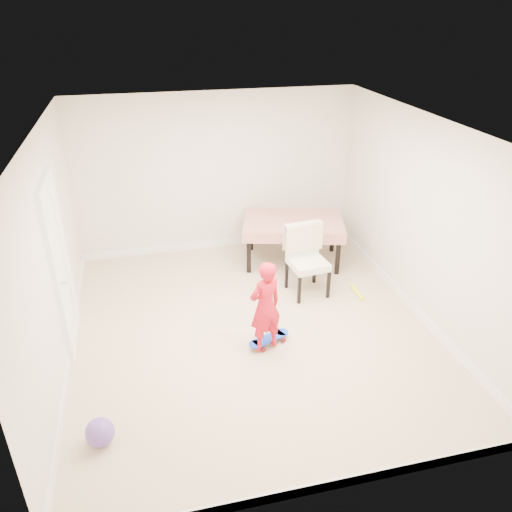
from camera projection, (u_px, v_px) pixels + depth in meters
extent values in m
plane|color=tan|center=(252.00, 328.00, 6.48)|extent=(5.00, 5.00, 0.00)
cube|color=white|center=(251.00, 129.00, 5.30)|extent=(4.50, 5.00, 0.04)
cube|color=beige|center=(217.00, 174.00, 8.03)|extent=(4.50, 0.04, 2.60)
cube|color=beige|center=(326.00, 376.00, 3.75)|extent=(4.50, 0.04, 2.60)
cube|color=beige|center=(52.00, 259.00, 5.42)|extent=(0.04, 5.00, 2.60)
cube|color=beige|center=(422.00, 221.00, 6.35)|extent=(0.04, 5.00, 2.60)
cube|color=white|center=(61.00, 268.00, 5.81)|extent=(0.11, 0.94, 2.11)
cube|color=white|center=(219.00, 243.00, 8.61)|extent=(4.50, 0.02, 0.12)
cube|color=white|center=(318.00, 488.00, 4.31)|extent=(4.50, 0.02, 0.12)
cube|color=white|center=(71.00, 350.00, 5.99)|extent=(0.02, 5.00, 0.12)
cube|color=white|center=(409.00, 303.00, 6.92)|extent=(0.02, 5.00, 0.12)
imported|color=red|center=(265.00, 309.00, 5.84)|extent=(0.49, 0.40, 1.16)
sphere|color=#6445A7|center=(100.00, 432.00, 4.75)|extent=(0.28, 0.28, 0.28)
cylinder|color=#FFF91A|center=(357.00, 292.00, 7.23)|extent=(0.06, 0.40, 0.06)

